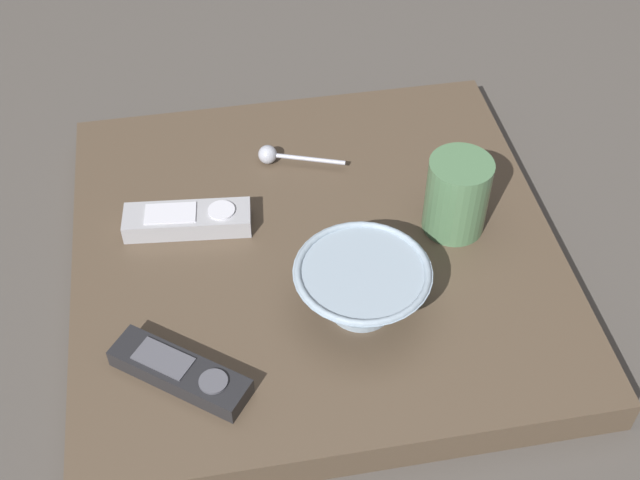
# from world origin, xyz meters

# --- Properties ---
(ground_plane) EXTENTS (6.00, 6.00, 0.00)m
(ground_plane) POSITION_xyz_m (0.00, 0.00, 0.00)
(ground_plane) COLOR #47423D
(table) EXTENTS (0.58, 0.59, 0.05)m
(table) POSITION_xyz_m (0.00, 0.00, 0.02)
(table) COLOR #4C3D2D
(table) RESTS_ON ground
(cereal_bowl) EXTENTS (0.15, 0.15, 0.07)m
(cereal_bowl) POSITION_xyz_m (0.11, 0.03, 0.08)
(cereal_bowl) COLOR #8C9EAD
(cereal_bowl) RESTS_ON table
(coffee_mug) EXTENTS (0.08, 0.08, 0.10)m
(coffee_mug) POSITION_xyz_m (-0.00, 0.18, 0.10)
(coffee_mug) COLOR #4C724C
(coffee_mug) RESTS_ON table
(teaspoon) EXTENTS (0.05, 0.11, 0.03)m
(teaspoon) POSITION_xyz_m (-0.16, -0.03, 0.06)
(teaspoon) COLOR #A3A5B2
(teaspoon) RESTS_ON table
(tv_remote_near) EXTENTS (0.06, 0.16, 0.03)m
(tv_remote_near) POSITION_xyz_m (-0.05, -0.15, 0.06)
(tv_remote_near) COLOR #9E9EA3
(tv_remote_near) RESTS_ON table
(tv_remote_far) EXTENTS (0.13, 0.15, 0.03)m
(tv_remote_far) POSITION_xyz_m (0.17, -0.17, 0.06)
(tv_remote_far) COLOR black
(tv_remote_far) RESTS_ON table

